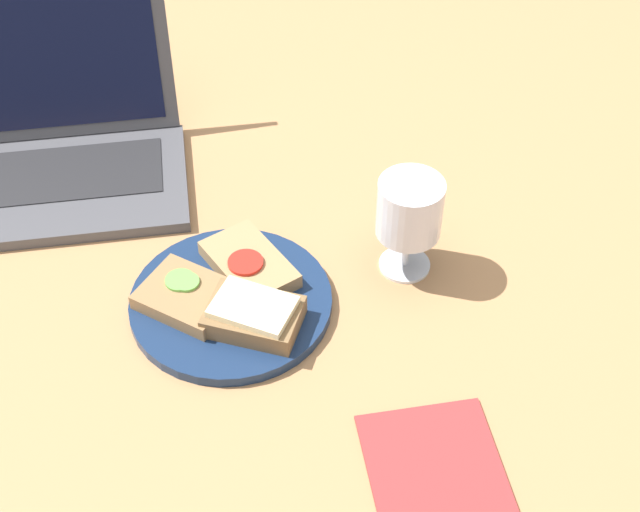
{
  "coord_description": "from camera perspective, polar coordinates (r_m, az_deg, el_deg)",
  "views": [
    {
      "loc": [
        -7.63,
        -72.3,
        79.21
      ],
      "look_at": [
        3.32,
        -1.78,
        8.0
      ],
      "focal_mm": 50.0,
      "sensor_mm": 36.0,
      "label": 1
    }
  ],
  "objects": [
    {
      "name": "wooden_table",
      "position": [
        1.06,
        -1.91,
        -2.0
      ],
      "size": [
        140.0,
        140.0,
        3.0
      ],
      "primitive_type": "cube",
      "color": "#B27F51",
      "rests_on": "ground"
    },
    {
      "name": "plate",
      "position": [
        1.02,
        -5.71,
        -2.95
      ],
      "size": [
        23.12,
        23.12,
        1.38
      ],
      "primitive_type": "cylinder",
      "color": "navy",
      "rests_on": "wooden_table"
    },
    {
      "name": "sandwich_with_cheese",
      "position": [
        0.98,
        -4.27,
        -3.77
      ],
      "size": [
        12.16,
        10.63,
        3.3
      ],
      "color": "brown",
      "rests_on": "plate"
    },
    {
      "name": "sandwich_with_tomato",
      "position": [
        1.04,
        -4.56,
        -0.52
      ],
      "size": [
        11.5,
        13.61,
        2.31
      ],
      "color": "#A88456",
      "rests_on": "plate"
    },
    {
      "name": "sandwich_with_cucumber",
      "position": [
        1.01,
        -8.53,
        -2.51
      ],
      "size": [
        12.82,
        12.46,
        2.23
      ],
      "color": "#937047",
      "rests_on": "plate"
    },
    {
      "name": "wine_glass",
      "position": [
        1.01,
        5.78,
        2.72
      ],
      "size": [
        7.56,
        7.56,
        12.74
      ],
      "color": "white",
      "rests_on": "wooden_table"
    },
    {
      "name": "laptop",
      "position": [
        1.22,
        -17.01,
        7.1
      ],
      "size": [
        34.63,
        26.85,
        22.37
      ],
      "color": "#4C4C51",
      "rests_on": "wooden_table"
    },
    {
      "name": "napkin",
      "position": [
        0.9,
        7.3,
        -13.17
      ],
      "size": [
        13.38,
        14.13,
        0.4
      ],
      "primitive_type": "cube",
      "rotation": [
        0.0,
        0.0,
        0.02
      ],
      "color": "#B23333",
      "rests_on": "wooden_table"
    }
  ]
}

